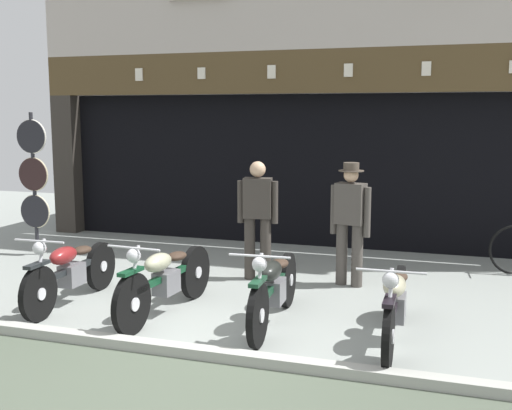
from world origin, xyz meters
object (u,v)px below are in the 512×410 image
(motorcycle_left, at_px, (71,271))
(advert_board_near, at_px, (395,140))
(tyre_sign_pole, at_px, (33,176))
(motorcycle_center_right, at_px, (395,303))
(motorcycle_center_left, at_px, (165,278))
(motorcycle_center, at_px, (274,287))
(shopkeeper_center, at_px, (350,218))
(salesman_left, at_px, (258,214))

(motorcycle_left, relative_size, advert_board_near, 1.88)
(motorcycle_left, relative_size, tyre_sign_pole, 0.85)
(motorcycle_center_right, bearing_deg, motorcycle_center_left, -2.68)
(motorcycle_center, bearing_deg, shopkeeper_center, -108.43)
(motorcycle_center, distance_m, motorcycle_center_right, 1.30)
(motorcycle_left, distance_m, motorcycle_center_right, 3.82)
(motorcycle_center, bearing_deg, salesman_left, -69.85)
(salesman_left, bearing_deg, advert_board_near, -132.00)
(shopkeeper_center, height_order, tyre_sign_pole, tyre_sign_pole)
(motorcycle_center_right, relative_size, shopkeeper_center, 1.23)
(motorcycle_center_right, bearing_deg, tyre_sign_pole, -21.51)
(motorcycle_center_right, bearing_deg, salesman_left, -43.64)
(shopkeeper_center, xyz_separation_m, advert_board_near, (0.31, 2.40, 0.93))
(motorcycle_center, height_order, shopkeeper_center, shopkeeper_center)
(motorcycle_center_left, bearing_deg, motorcycle_center, -173.87)
(motorcycle_center, bearing_deg, motorcycle_center_right, 171.61)
(motorcycle_left, height_order, motorcycle_center_left, motorcycle_center_left)
(shopkeeper_center, bearing_deg, motorcycle_center_left, 59.79)
(motorcycle_center_right, bearing_deg, motorcycle_left, -2.30)
(advert_board_near, bearing_deg, salesman_left, -122.44)
(motorcycle_center_left, xyz_separation_m, motorcycle_center_right, (2.56, -0.08, -0.01))
(motorcycle_center_left, xyz_separation_m, advert_board_near, (2.09, 4.28, 1.41))
(motorcycle_center_right, distance_m, advert_board_near, 4.61)
(motorcycle_center_right, xyz_separation_m, salesman_left, (-2.04, 1.89, 0.49))
(motorcycle_center_right, bearing_deg, shopkeeper_center, -69.05)
(tyre_sign_pole, bearing_deg, motorcycle_center_right, -20.57)
(motorcycle_left, height_order, motorcycle_center_right, motorcycle_left)
(motorcycle_left, distance_m, shopkeeper_center, 3.59)
(motorcycle_center_left, bearing_deg, tyre_sign_pole, -28.59)
(motorcycle_left, bearing_deg, salesman_left, -136.10)
(tyre_sign_pole, distance_m, advert_board_near, 5.87)
(motorcycle_left, xyz_separation_m, motorcycle_center_left, (1.25, -0.01, 0.01))
(motorcycle_center_left, bearing_deg, shopkeeper_center, -129.42)
(motorcycle_center_left, relative_size, shopkeeper_center, 1.26)
(motorcycle_center_left, relative_size, salesman_left, 1.27)
(motorcycle_center, bearing_deg, tyre_sign_pole, -27.24)
(advert_board_near, bearing_deg, motorcycle_center_right, -83.81)
(shopkeeper_center, relative_size, advert_board_near, 1.59)
(salesman_left, xyz_separation_m, tyre_sign_pole, (-3.87, 0.33, 0.38))
(motorcycle_center_right, height_order, advert_board_near, advert_board_near)
(motorcycle_center_right, height_order, tyre_sign_pole, tyre_sign_pole)
(motorcycle_center_left, height_order, motorcycle_center_right, motorcycle_center_left)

